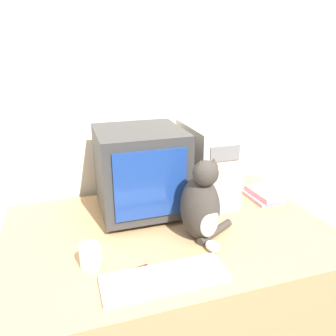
{
  "coord_description": "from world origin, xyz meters",
  "views": [
    {
      "loc": [
        -0.39,
        -0.75,
        1.51
      ],
      "look_at": [
        0.01,
        0.51,
        1.02
      ],
      "focal_mm": 35.0,
      "sensor_mm": 36.0,
      "label": 1
    }
  ],
  "objects_px": {
    "keyboard": "(165,278)",
    "pen": "(129,271)",
    "mug": "(91,256)",
    "computer_tower": "(207,163)",
    "cat": "(202,206)",
    "book_stack": "(263,195)",
    "crt_monitor": "(140,171)"
  },
  "relations": [
    {
      "from": "computer_tower",
      "to": "pen",
      "type": "bearing_deg",
      "value": -136.56
    },
    {
      "from": "computer_tower",
      "to": "keyboard",
      "type": "bearing_deg",
      "value": -125.34
    },
    {
      "from": "keyboard",
      "to": "crt_monitor",
      "type": "bearing_deg",
      "value": 85.32
    },
    {
      "from": "book_stack",
      "to": "pen",
      "type": "distance_m",
      "value": 0.89
    },
    {
      "from": "computer_tower",
      "to": "book_stack",
      "type": "xyz_separation_m",
      "value": [
        0.29,
        -0.11,
        -0.18
      ]
    },
    {
      "from": "book_stack",
      "to": "mug",
      "type": "relative_size",
      "value": 2.26
    },
    {
      "from": "crt_monitor",
      "to": "mug",
      "type": "distance_m",
      "value": 0.49
    },
    {
      "from": "crt_monitor",
      "to": "pen",
      "type": "height_order",
      "value": "crt_monitor"
    },
    {
      "from": "keyboard",
      "to": "pen",
      "type": "xyz_separation_m",
      "value": [
        -0.11,
        0.08,
        -0.01
      ]
    },
    {
      "from": "book_stack",
      "to": "mug",
      "type": "distance_m",
      "value": 0.98
    },
    {
      "from": "keyboard",
      "to": "book_stack",
      "type": "height_order",
      "value": "book_stack"
    },
    {
      "from": "keyboard",
      "to": "cat",
      "type": "height_order",
      "value": "cat"
    },
    {
      "from": "pen",
      "to": "mug",
      "type": "height_order",
      "value": "mug"
    },
    {
      "from": "book_stack",
      "to": "cat",
      "type": "bearing_deg",
      "value": -151.64
    },
    {
      "from": "crt_monitor",
      "to": "book_stack",
      "type": "relative_size",
      "value": 1.95
    },
    {
      "from": "book_stack",
      "to": "pen",
      "type": "xyz_separation_m",
      "value": [
        -0.8,
        -0.38,
        -0.02
      ]
    },
    {
      "from": "pen",
      "to": "mug",
      "type": "xyz_separation_m",
      "value": [
        -0.12,
        0.07,
        0.04
      ]
    },
    {
      "from": "crt_monitor",
      "to": "cat",
      "type": "xyz_separation_m",
      "value": [
        0.18,
        -0.31,
        -0.06
      ]
    },
    {
      "from": "keyboard",
      "to": "pen",
      "type": "relative_size",
      "value": 2.99
    },
    {
      "from": "crt_monitor",
      "to": "cat",
      "type": "relative_size",
      "value": 1.14
    },
    {
      "from": "crt_monitor",
      "to": "cat",
      "type": "distance_m",
      "value": 0.37
    },
    {
      "from": "cat",
      "to": "computer_tower",
      "type": "bearing_deg",
      "value": 56.03
    },
    {
      "from": "keyboard",
      "to": "cat",
      "type": "xyz_separation_m",
      "value": [
        0.22,
        0.21,
        0.14
      ]
    },
    {
      "from": "mug",
      "to": "pen",
      "type": "bearing_deg",
      "value": -30.4
    },
    {
      "from": "book_stack",
      "to": "pen",
      "type": "height_order",
      "value": "book_stack"
    },
    {
      "from": "crt_monitor",
      "to": "book_stack",
      "type": "height_order",
      "value": "crt_monitor"
    },
    {
      "from": "keyboard",
      "to": "book_stack",
      "type": "distance_m",
      "value": 0.83
    },
    {
      "from": "pen",
      "to": "mug",
      "type": "distance_m",
      "value": 0.15
    },
    {
      "from": "keyboard",
      "to": "mug",
      "type": "distance_m",
      "value": 0.28
    },
    {
      "from": "computer_tower",
      "to": "mug",
      "type": "distance_m",
      "value": 0.78
    },
    {
      "from": "book_stack",
      "to": "pen",
      "type": "bearing_deg",
      "value": -154.59
    },
    {
      "from": "computer_tower",
      "to": "cat",
      "type": "xyz_separation_m",
      "value": [
        -0.18,
        -0.36,
        -0.05
      ]
    }
  ]
}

